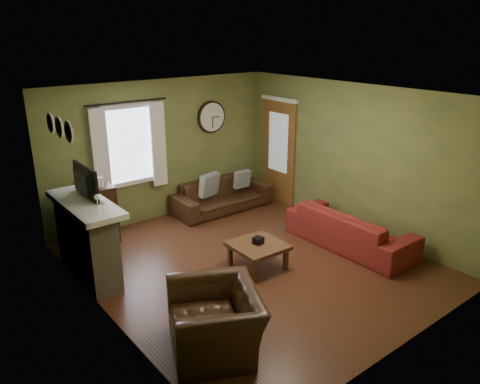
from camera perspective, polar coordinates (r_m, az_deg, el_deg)
floor at (r=7.34m, az=1.34°, el=-8.74°), size 4.60×5.20×0.00m
ceiling at (r=6.53m, az=1.52°, el=11.81°), size 4.60×5.20×0.00m
wall_left at (r=5.72m, az=-16.60°, el=-3.64°), size 0.00×5.20×2.60m
wall_right at (r=8.43m, az=13.57°, el=3.99°), size 0.00×5.20×2.60m
wall_back at (r=8.90m, az=-9.38°, el=5.08°), size 4.60×0.00×2.60m
wall_front at (r=5.25m, az=20.01°, el=-6.19°), size 4.60×0.00×2.60m
fireplace at (r=7.08m, az=-18.12°, el=-5.92°), size 0.40×1.40×1.10m
firebox at (r=7.24m, az=-16.51°, el=-7.35°), size 0.04×0.60×0.55m
mantel at (r=6.87m, az=-18.40°, el=-1.40°), size 0.58×1.60×0.08m
tv at (r=6.94m, az=-18.87°, el=0.64°), size 0.08×0.60×0.35m
tv_screen at (r=6.95m, az=-18.31°, el=1.21°), size 0.02×0.62×0.36m
medallion_left at (r=6.18m, az=-20.14°, el=6.92°), size 0.28×0.28×0.03m
medallion_mid at (r=6.51m, az=-21.16°, el=7.38°), size 0.28×0.28×0.03m
medallion_right at (r=6.84m, az=-22.09°, el=7.79°), size 0.28×0.28×0.03m
window_pane at (r=8.53m, az=-13.50°, el=5.56°), size 1.00×0.02×1.30m
curtain_rod at (r=8.29m, az=-13.62°, el=10.61°), size 0.03×0.03×1.50m
curtain_left at (r=8.24m, az=-16.62°, el=4.46°), size 0.28×0.04×1.55m
curtain_right at (r=8.69m, az=-9.91°, el=5.73°), size 0.28×0.04×1.55m
wall_clock at (r=9.32m, az=-3.44°, el=9.10°), size 0.64×0.06×0.64m
door at (r=9.67m, az=4.76°, el=4.90°), size 0.05×0.90×2.10m
bookshelf at (r=8.12m, az=-17.72°, el=-3.02°), size 0.83×0.35×0.99m
book at (r=8.00m, az=-18.45°, el=0.16°), size 0.21×0.26×0.02m
sofa_brown at (r=9.36m, az=-2.22°, el=-0.38°), size 2.03×0.80×0.59m
pillow_left at (r=9.19m, az=-3.78°, el=0.89°), size 0.46×0.23×0.45m
pillow_right at (r=9.51m, az=0.25°, el=1.58°), size 0.36×0.12×0.35m
sofa_red at (r=7.98m, az=13.32°, el=-4.35°), size 0.85×2.19×0.64m
armchair at (r=5.44m, az=-3.05°, el=-15.38°), size 1.36×1.42×0.72m
coffee_table at (r=7.14m, az=2.19°, el=-7.78°), size 0.77×0.77×0.40m
tissue_box at (r=7.06m, az=2.23°, el=-6.30°), size 0.16×0.16×0.10m
wine_glass_a at (r=6.29m, az=-16.39°, el=-1.78°), size 0.07×0.07×0.19m
wine_glass_b at (r=6.44m, az=-17.00°, el=-1.22°), size 0.08×0.08×0.22m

